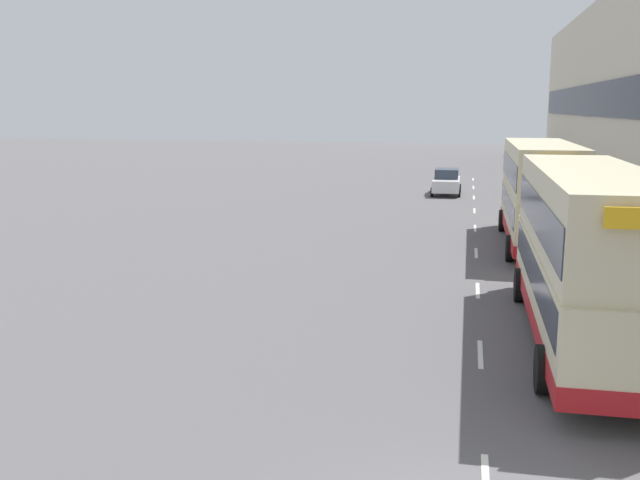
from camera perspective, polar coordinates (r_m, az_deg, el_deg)
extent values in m
cube|color=#A39E93|center=(47.90, 20.01, 3.13)|extent=(5.00, 93.00, 0.14)
cube|color=black|center=(47.99, 23.44, 10.42)|extent=(0.12, 89.28, 2.53)
cube|color=silver|center=(17.44, 12.71, -8.89)|extent=(0.12, 2.00, 0.01)
cube|color=silver|center=(23.25, 12.50, -3.96)|extent=(0.12, 2.00, 0.01)
cube|color=silver|center=(29.17, 12.38, -1.02)|extent=(0.12, 2.00, 0.01)
cube|color=silver|center=(35.13, 12.30, 0.93)|extent=(0.12, 2.00, 0.01)
cube|color=silver|center=(41.12, 12.25, 2.31)|extent=(0.12, 2.00, 0.01)
cube|color=silver|center=(47.14, 12.20, 3.34)|extent=(0.12, 2.00, 0.01)
cube|color=silver|center=(53.16, 12.17, 4.13)|extent=(0.12, 2.00, 0.01)
cube|color=silver|center=(59.19, 12.15, 4.77)|extent=(0.12, 2.00, 0.01)
cube|color=beige|center=(18.54, 20.51, -3.57)|extent=(2.55, 10.99, 1.85)
cube|color=beige|center=(18.19, 20.89, 2.25)|extent=(2.50, 10.66, 1.95)
cube|color=#B2191E|center=(18.71, 20.37, -5.65)|extent=(2.58, 11.04, 0.45)
cube|color=#2D3847|center=(18.45, 20.58, -2.46)|extent=(2.58, 10.33, 0.81)
cube|color=#2D3847|center=(18.20, 20.87, 1.94)|extent=(2.55, 10.33, 0.94)
cylinder|color=black|center=(22.21, 15.68, -3.47)|extent=(0.30, 1.00, 1.00)
cylinder|color=black|center=(22.55, 22.17, -3.66)|extent=(0.30, 1.00, 1.00)
cylinder|color=black|center=(15.39, 17.42, -9.83)|extent=(0.30, 1.00, 1.00)
cube|color=beige|center=(31.04, 17.08, 2.11)|extent=(2.55, 10.54, 1.85)
cube|color=beige|center=(30.83, 17.27, 5.60)|extent=(2.50, 10.22, 1.95)
cube|color=#B2191E|center=(31.15, 17.01, 0.84)|extent=(2.58, 10.59, 0.45)
cube|color=#2D3847|center=(30.99, 17.11, 2.79)|extent=(2.58, 9.91, 0.81)
cube|color=#2D3847|center=(30.84, 17.26, 5.42)|extent=(2.55, 9.91, 0.94)
cube|color=yellow|center=(25.58, 18.43, 6.02)|extent=(1.40, 0.08, 0.36)
cylinder|color=black|center=(34.62, 14.37, 1.53)|extent=(0.30, 1.00, 1.00)
cylinder|color=black|center=(34.84, 18.56, 1.36)|extent=(0.30, 1.00, 1.00)
cylinder|color=black|center=(27.88, 14.96, -0.63)|extent=(0.30, 1.00, 1.00)
cylinder|color=black|center=(28.15, 20.15, -0.81)|extent=(0.30, 1.00, 1.00)
cube|color=silver|center=(48.43, 10.08, 4.41)|extent=(1.73, 4.31, 0.77)
cube|color=#2D3847|center=(48.58, 10.11, 5.26)|extent=(1.52, 2.07, 0.63)
cylinder|color=black|center=(47.13, 11.06, 3.74)|extent=(0.20, 0.60, 0.60)
cylinder|color=black|center=(47.18, 8.96, 3.81)|extent=(0.20, 0.60, 0.60)
cylinder|color=black|center=(49.78, 11.10, 4.09)|extent=(0.20, 0.60, 0.60)
cylinder|color=black|center=(49.83, 9.12, 4.16)|extent=(0.20, 0.60, 0.60)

